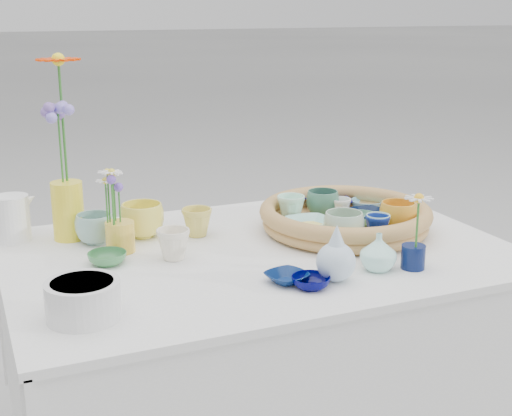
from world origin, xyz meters
name	(u,v)px	position (x,y,z in m)	size (l,w,h in m)	color
wicker_tray	(345,218)	(0.28, 0.05, 0.80)	(0.47, 0.47, 0.08)	#A26937
tray_ceramic_0	(328,203)	(0.31, 0.21, 0.80)	(0.13, 0.13, 0.03)	#05075E
tray_ceramic_1	(367,215)	(0.36, 0.06, 0.80)	(0.11, 0.11, 0.03)	black
tray_ceramic_2	(398,216)	(0.38, -0.05, 0.82)	(0.10, 0.10, 0.08)	orange
tray_ceramic_3	(361,220)	(0.32, 0.03, 0.80)	(0.10, 0.10, 0.03)	#5BA47F
tray_ceramic_4	(344,228)	(0.20, -0.08, 0.82)	(0.10, 0.10, 0.08)	#98B79F
tray_ceramic_5	(309,224)	(0.17, 0.05, 0.80)	(0.12, 0.12, 0.03)	#97D7CD
tray_ceramic_6	(291,208)	(0.16, 0.14, 0.82)	(0.08, 0.08, 0.07)	#B9F5D8
tray_ceramic_7	(340,208)	(0.30, 0.12, 0.81)	(0.06, 0.06, 0.06)	white
tray_ceramic_8	(367,205)	(0.42, 0.16, 0.80)	(0.09, 0.09, 0.03)	#8ED2ED
tray_ceramic_9	(377,227)	(0.30, -0.08, 0.81)	(0.06, 0.06, 0.06)	navy
tray_ceramic_10	(308,233)	(0.13, -0.01, 0.80)	(0.11, 0.11, 0.03)	#EFDC63
tray_ceramic_11	(378,226)	(0.31, -0.07, 0.81)	(0.06, 0.06, 0.06)	#ACEAD6
tray_ceramic_12	(323,203)	(0.26, 0.15, 0.82)	(0.09, 0.09, 0.07)	#3B6E5A
loose_ceramic_0	(142,220)	(-0.25, 0.22, 0.81)	(0.12, 0.12, 0.09)	#F1E251
loose_ceramic_1	(197,222)	(-0.11, 0.17, 0.80)	(0.08, 0.08, 0.08)	#D6C553
loose_ceramic_2	(107,258)	(-0.38, 0.04, 0.78)	(0.09, 0.09, 0.03)	#3A7E46
loose_ceramic_3	(173,244)	(-0.22, 0.02, 0.80)	(0.08, 0.08, 0.08)	#F1E8CF
loose_ceramic_4	(287,278)	(-0.03, -0.23, 0.78)	(0.09, 0.09, 0.02)	#061D4F
loose_ceramic_5	(95,229)	(-0.38, 0.21, 0.80)	(0.10, 0.10, 0.08)	#88B3AA
loose_ceramic_6	(311,282)	(0.00, -0.28, 0.78)	(0.09, 0.09, 0.03)	#000149
fluted_bowl	(83,300)	(-0.49, -0.25, 0.80)	(0.15, 0.15, 0.08)	silver
bud_vase_paleblue	(336,252)	(0.07, -0.27, 0.83)	(0.09, 0.09, 0.14)	silver
bud_vase_seafoam	(378,252)	(0.20, -0.25, 0.81)	(0.09, 0.09, 0.09)	#B0EEE1
bud_vase_cobalt	(413,257)	(0.28, -0.27, 0.79)	(0.06, 0.06, 0.06)	#081441
single_daisy	(417,223)	(0.28, -0.28, 0.88)	(0.08, 0.08, 0.14)	silver
tall_vase_yellow	(68,211)	(-0.43, 0.28, 0.84)	(0.08, 0.08, 0.16)	yellow
gerbera	(63,121)	(-0.43, 0.29, 1.08)	(0.13, 0.13, 0.33)	#F53600
hydrangea	(61,148)	(-0.44, 0.28, 1.01)	(0.07, 0.07, 0.25)	#7B5AB0
white_pitcher	(12,218)	(-0.57, 0.32, 0.83)	(0.13, 0.09, 0.12)	white
daisy_cup	(120,237)	(-0.33, 0.12, 0.80)	(0.07, 0.07, 0.08)	yellow
daisy_posy	(113,195)	(-0.34, 0.12, 0.92)	(0.08, 0.08, 0.15)	white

